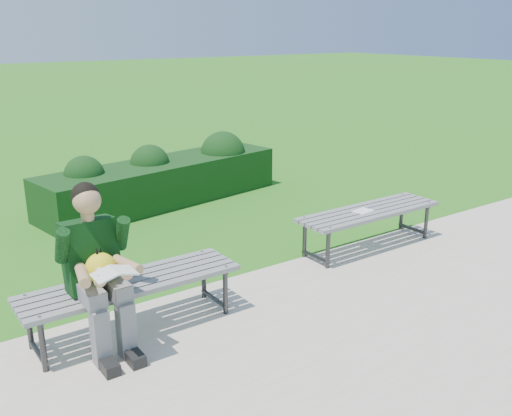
{
  "coord_description": "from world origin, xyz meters",
  "views": [
    {
      "loc": [
        -3.1,
        -4.47,
        2.43
      ],
      "look_at": [
        -0.14,
        -0.24,
        0.79
      ],
      "focal_mm": 40.0,
      "sensor_mm": 36.0,
      "label": 1
    }
  ],
  "objects_px": {
    "bench_left": "(132,287)",
    "hedge": "(166,177)",
    "paper_sheet": "(363,211)",
    "seated_boy": "(97,265)",
    "bench_right": "(369,214)"
  },
  "relations": [
    {
      "from": "hedge",
      "to": "seated_boy",
      "type": "height_order",
      "value": "seated_boy"
    },
    {
      "from": "bench_left",
      "to": "paper_sheet",
      "type": "relative_size",
      "value": 7.42
    },
    {
      "from": "hedge",
      "to": "bench_left",
      "type": "xyz_separation_m",
      "value": [
        -1.92,
        -3.26,
        0.05
      ]
    },
    {
      "from": "hedge",
      "to": "seated_boy",
      "type": "relative_size",
      "value": 2.83
    },
    {
      "from": "bench_right",
      "to": "seated_boy",
      "type": "height_order",
      "value": "seated_boy"
    },
    {
      "from": "bench_left",
      "to": "hedge",
      "type": "bearing_deg",
      "value": 59.51
    },
    {
      "from": "bench_right",
      "to": "paper_sheet",
      "type": "xyz_separation_m",
      "value": [
        -0.1,
        0.0,
        0.06
      ]
    },
    {
      "from": "seated_boy",
      "to": "paper_sheet",
      "type": "height_order",
      "value": "seated_boy"
    },
    {
      "from": "bench_left",
      "to": "paper_sheet",
      "type": "height_order",
      "value": "bench_left"
    },
    {
      "from": "seated_boy",
      "to": "hedge",
      "type": "bearing_deg",
      "value": 56.5
    },
    {
      "from": "paper_sheet",
      "to": "hedge",
      "type": "bearing_deg",
      "value": 107.37
    },
    {
      "from": "seated_boy",
      "to": "bench_left",
      "type": "bearing_deg",
      "value": 17.35
    },
    {
      "from": "hedge",
      "to": "paper_sheet",
      "type": "xyz_separation_m",
      "value": [
        0.95,
        -3.02,
        0.11
      ]
    },
    {
      "from": "bench_left",
      "to": "bench_right",
      "type": "relative_size",
      "value": 1.0
    },
    {
      "from": "hedge",
      "to": "paper_sheet",
      "type": "relative_size",
      "value": 15.37
    }
  ]
}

